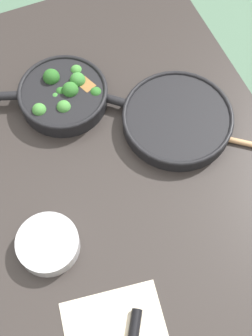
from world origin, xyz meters
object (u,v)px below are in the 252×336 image
at_px(skillet_broccoli, 63,94).
at_px(prep_bowl_steel, 48,244).
at_px(skillet_eggs, 176,119).
at_px(wooden_spoon, 232,140).

xyz_separation_m(skillet_broccoli, prep_bowl_steel, (-0.39, 0.17, -0.01)).
xyz_separation_m(skillet_broccoli, skillet_eggs, (-0.19, -0.26, -0.01)).
bearing_deg(wooden_spoon, skillet_broccoli, -1.26).
bearing_deg(wooden_spoon, prep_bowl_steel, 46.77).
xyz_separation_m(wooden_spoon, prep_bowl_steel, (-0.09, 0.54, 0.01)).
distance_m(skillet_eggs, wooden_spoon, 0.16).
relative_size(skillet_broccoli, skillet_eggs, 1.01).
bearing_deg(skillet_broccoli, prep_bowl_steel, 85.74).
xyz_separation_m(skillet_eggs, prep_bowl_steel, (-0.20, 0.43, -0.00)).
height_order(skillet_broccoli, prep_bowl_steel, skillet_broccoli).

